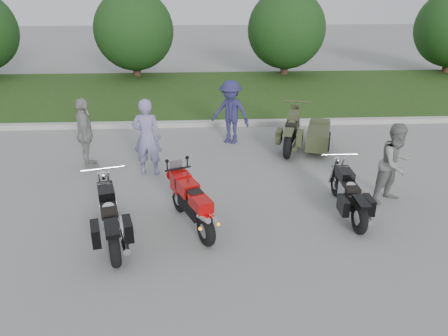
{
  "coord_description": "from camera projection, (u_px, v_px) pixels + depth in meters",
  "views": [
    {
      "loc": [
        -0.05,
        -7.39,
        4.3
      ],
      "look_at": [
        0.4,
        0.71,
        0.8
      ],
      "focal_mm": 35.0,
      "sensor_mm": 36.0,
      "label": 1
    }
  ],
  "objects": [
    {
      "name": "tree_mid_left",
      "position": [
        134.0,
        30.0,
        19.83
      ],
      "size": [
        3.6,
        3.6,
        4.0
      ],
      "color": "#3F2B1C",
      "rests_on": "ground"
    },
    {
      "name": "sportbike_red",
      "position": [
        192.0,
        202.0,
        8.02
      ],
      "size": [
        0.9,
        1.83,
        0.92
      ],
      "rotation": [
        0.0,
        0.0,
        0.4
      ],
      "color": "black",
      "rests_on": "ground"
    },
    {
      "name": "cruiser_left",
      "position": [
        110.0,
        219.0,
        7.63
      ],
      "size": [
        0.81,
        2.28,
        0.89
      ],
      "rotation": [
        0.0,
        0.0,
        0.26
      ],
      "color": "black",
      "rests_on": "ground"
    },
    {
      "name": "ground",
      "position": [
        205.0,
        221.0,
        8.48
      ],
      "size": [
        80.0,
        80.0,
        0.0
      ],
      "primitive_type": "plane",
      "color": "gray",
      "rests_on": "ground"
    },
    {
      "name": "tree_mid_right",
      "position": [
        286.0,
        29.0,
        20.19
      ],
      "size": [
        3.6,
        3.6,
        4.0
      ],
      "color": "#3F2B1C",
      "rests_on": "ground"
    },
    {
      "name": "person_grey",
      "position": [
        395.0,
        164.0,
        8.93
      ],
      "size": [
        1.02,
        0.94,
        1.7
      ],
      "primitive_type": "imported",
      "rotation": [
        0.0,
        0.0,
        0.46
      ],
      "color": "gray",
      "rests_on": "ground"
    },
    {
      "name": "cruiser_right",
      "position": [
        349.0,
        196.0,
        8.53
      ],
      "size": [
        0.36,
        2.13,
        0.82
      ],
      "rotation": [
        0.0,
        0.0,
        -0.01
      ],
      "color": "black",
      "rests_on": "ground"
    },
    {
      "name": "person_back",
      "position": [
        85.0,
        134.0,
        10.53
      ],
      "size": [
        0.71,
        1.11,
        1.76
      ],
      "primitive_type": "imported",
      "rotation": [
        0.0,
        0.0,
        1.86
      ],
      "color": "#9C9B96",
      "rests_on": "ground"
    },
    {
      "name": "cruiser_sidecar",
      "position": [
        307.0,
        135.0,
        11.83
      ],
      "size": [
        1.6,
        2.35,
        0.93
      ],
      "rotation": [
        0.0,
        0.0,
        -0.31
      ],
      "color": "black",
      "rests_on": "ground"
    },
    {
      "name": "grass_strip",
      "position": [
        201.0,
        93.0,
        17.76
      ],
      "size": [
        60.0,
        8.0,
        0.14
      ],
      "primitive_type": "cube",
      "color": "#3A5C1F",
      "rests_on": "ground"
    },
    {
      "name": "person_stripe",
      "position": [
        147.0,
        137.0,
        10.18
      ],
      "size": [
        0.72,
        0.52,
        1.85
      ],
      "primitive_type": "imported",
      "rotation": [
        0.0,
        0.0,
        3.02
      ],
      "color": "#807CA9",
      "rests_on": "ground"
    },
    {
      "name": "person_denim",
      "position": [
        231.0,
        112.0,
        12.21
      ],
      "size": [
        1.34,
        1.17,
        1.79
      ],
      "primitive_type": "imported",
      "rotation": [
        0.0,
        0.0,
        -0.55
      ],
      "color": "navy",
      "rests_on": "ground"
    },
    {
      "name": "curb",
      "position": [
        202.0,
        124.0,
        13.95
      ],
      "size": [
        60.0,
        0.3,
        0.15
      ],
      "primitive_type": "cube",
      "color": "#B7B5AC",
      "rests_on": "ground"
    }
  ]
}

